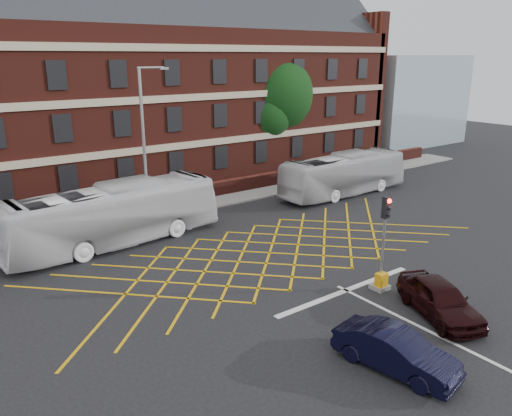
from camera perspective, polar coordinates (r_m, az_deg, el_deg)
ground at (r=25.00m, az=4.41°, el=-6.52°), size 120.00×120.00×0.00m
victorian_building at (r=42.17m, az=-15.59°, el=13.53°), size 51.00×12.17×20.40m
boundary_wall at (r=35.08m, az=-9.60°, el=1.21°), size 56.00×0.50×1.10m
far_pavement at (r=34.36m, az=-8.79°, el=0.06°), size 60.00×3.00×0.12m
glass_block at (r=62.45m, az=15.82°, el=11.84°), size 14.00×10.00×10.00m
box_junction_hatching at (r=26.41m, az=1.56°, el=-5.13°), size 8.22×8.22×0.02m
stop_line at (r=22.73m, az=10.26°, el=-9.25°), size 8.00×0.30×0.02m
centre_line at (r=19.51m, az=24.74°, el=-15.40°), size 0.15×14.00×0.02m
bus_left at (r=28.14m, az=-16.00°, el=-0.79°), size 12.23×3.79×3.35m
bus_right at (r=37.64m, az=10.04°, el=3.81°), size 11.01×2.70×3.06m
car_navy at (r=17.63m, az=15.65°, el=-15.43°), size 2.19×4.36×1.37m
car_maroon at (r=21.33m, az=20.27°, el=-9.74°), size 3.32×4.68×1.48m
deciduous_tree at (r=45.49m, az=1.87°, el=12.24°), size 7.49×7.18×10.28m
traffic_light_near at (r=22.50m, az=14.27°, el=-4.91°), size 0.70×0.70×4.27m
street_lamp at (r=29.70m, az=-12.35°, el=3.60°), size 2.25×1.00×9.39m
utility_cabinet at (r=22.94m, az=14.11°, el=-8.17°), size 0.48×0.39×0.80m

